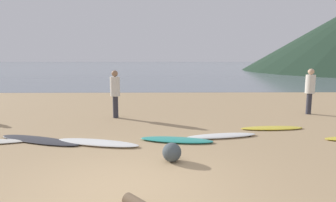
# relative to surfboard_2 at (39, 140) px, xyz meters

# --- Properties ---
(ground_plane) EXTENTS (120.00, 120.00, 0.20)m
(ground_plane) POSITION_rel_surfboard_2_xyz_m (2.70, 6.97, -0.13)
(ground_plane) COLOR tan
(ground_plane) RESTS_ON ground
(ocean_water) EXTENTS (140.00, 100.00, 0.01)m
(ocean_water) POSITION_rel_surfboard_2_xyz_m (2.70, 60.76, -0.03)
(ocean_water) COLOR slate
(ocean_water) RESTS_ON ground
(surfboard_2) EXTENTS (2.64, 1.52, 0.07)m
(surfboard_2) POSITION_rel_surfboard_2_xyz_m (0.00, 0.00, 0.00)
(surfboard_2) COLOR #333338
(surfboard_2) RESTS_ON ground
(surfboard_3) EXTENTS (2.39, 1.15, 0.10)m
(surfboard_3) POSITION_rel_surfboard_2_xyz_m (1.64, -0.31, 0.01)
(surfboard_3) COLOR white
(surfboard_3) RESTS_ON ground
(surfboard_4) EXTENTS (2.06, 0.91, 0.09)m
(surfboard_4) POSITION_rel_surfboard_2_xyz_m (3.74, -0.07, 0.01)
(surfboard_4) COLOR teal
(surfboard_4) RESTS_ON ground
(surfboard_5) EXTENTS (2.14, 0.84, 0.08)m
(surfboard_5) POSITION_rel_surfboard_2_xyz_m (5.05, 0.33, 0.01)
(surfboard_5) COLOR white
(surfboard_5) RESTS_ON ground
(surfboard_6) EXTENTS (2.03, 0.61, 0.07)m
(surfboard_6) POSITION_rel_surfboard_2_xyz_m (6.84, 1.26, -0.00)
(surfboard_6) COLOR yellow
(surfboard_6) RESTS_ON ground
(person_1) EXTENTS (0.36, 0.36, 1.77)m
(person_1) POSITION_rel_surfboard_2_xyz_m (1.60, 3.10, 1.01)
(person_1) COLOR #2D2D38
(person_1) RESTS_ON ground
(person_3) EXTENTS (0.36, 0.36, 1.80)m
(person_3) POSITION_rel_surfboard_2_xyz_m (9.19, 3.70, 1.03)
(person_3) COLOR #2D2D38
(person_3) RESTS_ON ground
(beach_rock_near) EXTENTS (0.42, 0.42, 0.42)m
(beach_rock_near) POSITION_rel_surfboard_2_xyz_m (3.57, -1.62, 0.18)
(beach_rock_near) COLOR #424C51
(beach_rock_near) RESTS_ON ground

